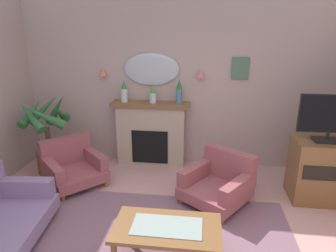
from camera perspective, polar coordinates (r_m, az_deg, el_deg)
name	(u,v)px	position (r m, az deg, el deg)	size (l,w,h in m)	color
wall_back	(177,81)	(5.18, 1.83, 8.70)	(6.43, 0.10, 3.00)	#B29993
fireplace	(151,134)	(5.26, -3.34, -1.65)	(1.36, 0.36, 1.16)	tan
mantel_vase_left	(124,92)	(5.13, -8.54, 6.65)	(0.11, 0.11, 0.39)	silver
mantel_vase_centre	(153,94)	(5.02, -2.99, 6.28)	(0.11, 0.11, 0.33)	silver
mantel_vase_right	(179,92)	(4.96, 2.17, 6.61)	(0.11, 0.11, 0.41)	#4C7093
wall_mirror	(151,69)	(5.13, -3.28, 10.97)	(0.96, 0.06, 0.56)	#B2BCC6
wall_sconce_left	(103,72)	(5.31, -12.57, 10.26)	(0.14, 0.14, 0.14)	#D17066
wall_sconce_right	(201,74)	(5.01, 6.39, 10.13)	(0.14, 0.14, 0.14)	#D17066
framed_picture	(240,68)	(5.09, 13.91, 10.88)	(0.28, 0.03, 0.36)	#4C6B56
coffee_table	(167,231)	(3.17, -0.20, -19.80)	(1.10, 0.60, 0.45)	brown
armchair_beside_couch	(219,182)	(4.27, 9.97, -10.62)	(1.13, 1.13, 0.71)	#934C51
armchair_near_fireplace	(72,165)	(4.92, -18.12, -7.28)	(1.15, 1.15, 0.71)	#934C51
tv_cabinet	(321,170)	(4.73, 27.65, -7.67)	(0.80, 0.57, 0.90)	brown
tv_flatscreen	(331,117)	(4.45, 29.20, 1.55)	(0.84, 0.24, 0.65)	black
potted_plant_corner_palm	(47,134)	(5.32, -22.45, -1.43)	(0.86, 0.88, 1.36)	brown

